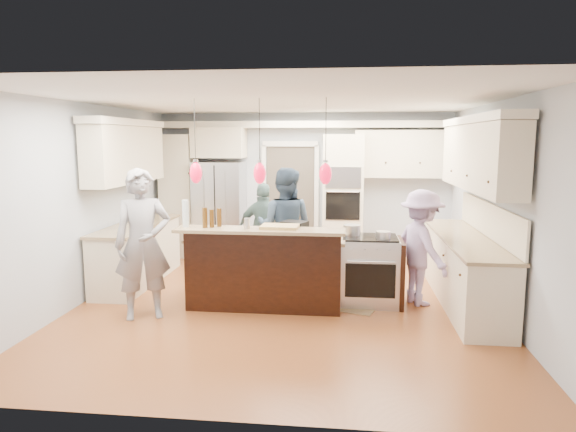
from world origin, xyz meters
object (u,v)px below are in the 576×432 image
(island_range, at_px, (371,270))
(person_far_left, at_px, (285,228))
(refrigerator, at_px, (220,210))
(kitchen_island, at_px, (268,267))
(person_bar_end, at_px, (143,244))

(island_range, xyz_separation_m, person_far_left, (-1.27, 0.70, 0.44))
(refrigerator, xyz_separation_m, person_far_left, (1.44, -1.79, -0.00))
(kitchen_island, bearing_deg, person_bar_end, -150.46)
(kitchen_island, bearing_deg, island_range, 3.09)
(island_range, distance_m, person_bar_end, 3.01)
(person_bar_end, xyz_separation_m, person_far_left, (1.57, 1.59, -0.03))
(refrigerator, bearing_deg, kitchen_island, -63.11)
(refrigerator, bearing_deg, island_range, -42.59)
(refrigerator, relative_size, island_range, 1.96)
(island_range, bearing_deg, person_bar_end, -162.66)
(refrigerator, distance_m, kitchen_island, 2.91)
(kitchen_island, xyz_separation_m, person_bar_end, (-1.43, -0.81, 0.45))
(kitchen_island, distance_m, island_range, 1.41)
(person_bar_end, bearing_deg, refrigerator, 63.60)
(kitchen_island, xyz_separation_m, person_far_left, (0.14, 0.78, 0.41))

